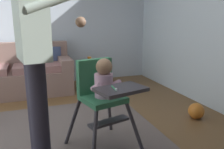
{
  "coord_description": "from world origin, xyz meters",
  "views": [
    {
      "loc": [
        -0.14,
        -2.12,
        1.23
      ],
      "look_at": [
        0.54,
        -0.19,
        0.74
      ],
      "focal_mm": 36.01,
      "sensor_mm": 36.0,
      "label": 1
    }
  ],
  "objects_px": {
    "high_chair": "(103,88)",
    "side_table": "(91,70)",
    "toy_ball": "(196,111)",
    "adult_standing": "(34,55)",
    "sippy_cup": "(89,59)",
    "couch": "(13,75)"
  },
  "relations": [
    {
      "from": "side_table",
      "to": "sippy_cup",
      "type": "bearing_deg",
      "value": 180.0
    },
    {
      "from": "toy_ball",
      "to": "high_chair",
      "type": "bearing_deg",
      "value": -168.64
    },
    {
      "from": "adult_standing",
      "to": "couch",
      "type": "bearing_deg",
      "value": 89.29
    },
    {
      "from": "side_table",
      "to": "toy_ball",
      "type": "bearing_deg",
      "value": -59.15
    },
    {
      "from": "high_chair",
      "to": "sippy_cup",
      "type": "relative_size",
      "value": 9.1
    },
    {
      "from": "adult_standing",
      "to": "toy_ball",
      "type": "bearing_deg",
      "value": 0.95
    },
    {
      "from": "high_chair",
      "to": "side_table",
      "type": "height_order",
      "value": "high_chair"
    },
    {
      "from": "side_table",
      "to": "adult_standing",
      "type": "bearing_deg",
      "value": -115.14
    },
    {
      "from": "high_chair",
      "to": "toy_ball",
      "type": "xyz_separation_m",
      "value": [
        1.34,
        0.27,
        -0.51
      ]
    },
    {
      "from": "high_chair",
      "to": "adult_standing",
      "type": "xyz_separation_m",
      "value": [
        -0.58,
        -0.1,
        0.35
      ]
    },
    {
      "from": "couch",
      "to": "toy_ball",
      "type": "bearing_deg",
      "value": 50.01
    },
    {
      "from": "couch",
      "to": "side_table",
      "type": "relative_size",
      "value": 3.81
    },
    {
      "from": "high_chair",
      "to": "adult_standing",
      "type": "relative_size",
      "value": 0.53
    },
    {
      "from": "high_chair",
      "to": "sippy_cup",
      "type": "bearing_deg",
      "value": 155.54
    },
    {
      "from": "toy_ball",
      "to": "side_table",
      "type": "height_order",
      "value": "side_table"
    },
    {
      "from": "couch",
      "to": "sippy_cup",
      "type": "height_order",
      "value": "couch"
    },
    {
      "from": "couch",
      "to": "adult_standing",
      "type": "xyz_separation_m",
      "value": [
        0.37,
        -2.29,
        0.64
      ]
    },
    {
      "from": "toy_ball",
      "to": "sippy_cup",
      "type": "xyz_separation_m",
      "value": [
        -1.0,
        1.64,
        0.47
      ]
    },
    {
      "from": "high_chair",
      "to": "adult_standing",
      "type": "bearing_deg",
      "value": -94.55
    },
    {
      "from": "adult_standing",
      "to": "sippy_cup",
      "type": "distance_m",
      "value": 2.25
    },
    {
      "from": "couch",
      "to": "adult_standing",
      "type": "bearing_deg",
      "value": 9.21
    },
    {
      "from": "toy_ball",
      "to": "sippy_cup",
      "type": "distance_m",
      "value": 1.97
    }
  ]
}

